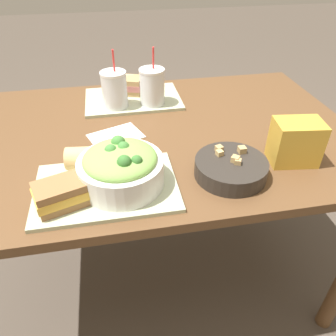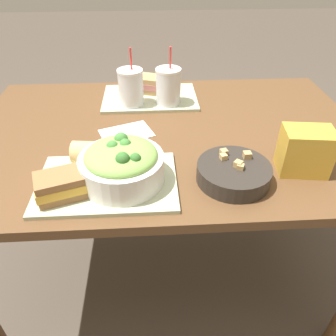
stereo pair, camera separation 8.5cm
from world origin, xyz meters
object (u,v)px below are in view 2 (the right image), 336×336
(salad_bowl, at_px, (122,164))
(sandwich_far, at_px, (143,83))
(drink_cup_red, at_px, (168,87))
(chip_bag, at_px, (305,151))
(soup_bowl, at_px, (234,172))
(napkin_folded, at_px, (126,133))
(baguette_near, at_px, (102,153))
(baguette_far, at_px, (138,81))
(sandwich_near, at_px, (66,184))
(drink_cup_dark, at_px, (131,88))

(salad_bowl, relative_size, sandwich_far, 1.35)
(drink_cup_red, xyz_separation_m, chip_bag, (0.35, -0.44, -0.01))
(soup_bowl, xyz_separation_m, napkin_folded, (-0.31, 0.27, -0.02))
(baguette_near, xyz_separation_m, baguette_far, (0.09, 0.54, 0.00))
(baguette_far, distance_m, napkin_folded, 0.37)
(soup_bowl, relative_size, sandwich_near, 1.20)
(soup_bowl, xyz_separation_m, sandwich_near, (-0.44, -0.05, 0.02))
(soup_bowl, bearing_deg, sandwich_near, -173.95)
(drink_cup_dark, xyz_separation_m, chip_bag, (0.49, -0.44, -0.01))
(sandwich_near, relative_size, napkin_folded, 0.85)
(salad_bowl, height_order, sandwich_near, salad_bowl)
(baguette_near, distance_m, chip_bag, 0.57)
(sandwich_far, relative_size, napkin_folded, 0.83)
(sandwich_near, distance_m, sandwich_far, 0.68)
(chip_bag, bearing_deg, napkin_folded, 162.34)
(chip_bag, bearing_deg, salad_bowl, -169.20)
(soup_bowl, height_order, drink_cup_red, drink_cup_red)
(baguette_near, height_order, drink_cup_red, drink_cup_red)
(baguette_near, height_order, chip_bag, chip_bag)
(chip_bag, bearing_deg, sandwich_near, -165.51)
(soup_bowl, xyz_separation_m, sandwich_far, (-0.25, 0.60, 0.02))
(baguette_near, bearing_deg, drink_cup_dark, -3.48)
(sandwich_far, height_order, drink_cup_red, drink_cup_red)
(sandwich_far, xyz_separation_m, drink_cup_red, (0.10, -0.12, 0.03))
(sandwich_near, bearing_deg, sandwich_far, 54.72)
(soup_bowl, relative_size, sandwich_far, 1.22)
(drink_cup_red, bearing_deg, sandwich_far, 127.93)
(baguette_near, height_order, drink_cup_dark, drink_cup_dark)
(salad_bowl, xyz_separation_m, chip_bag, (0.51, 0.03, -0.00))
(drink_cup_dark, distance_m, napkin_folded, 0.22)
(salad_bowl, xyz_separation_m, sandwich_far, (0.05, 0.60, -0.02))
(baguette_near, bearing_deg, soup_bowl, -96.87)
(salad_bowl, xyz_separation_m, napkin_folded, (-0.00, 0.27, -0.06))
(soup_bowl, distance_m, sandwich_far, 0.65)
(sandwich_near, distance_m, baguette_near, 0.16)
(sandwich_near, bearing_deg, soup_bowl, -12.52)
(drink_cup_red, distance_m, napkin_folded, 0.27)
(napkin_folded, bearing_deg, salad_bowl, -89.14)
(sandwich_near, relative_size, drink_cup_red, 0.78)
(soup_bowl, distance_m, baguette_far, 0.69)
(salad_bowl, xyz_separation_m, baguette_near, (-0.06, 0.09, -0.02))
(sandwich_near, xyz_separation_m, sandwich_far, (0.19, 0.65, -0.00))
(baguette_far, relative_size, chip_bag, 0.95)
(baguette_near, xyz_separation_m, napkin_folded, (0.06, 0.18, -0.04))
(salad_bowl, bearing_deg, drink_cup_dark, 88.76)
(salad_bowl, height_order, soup_bowl, salad_bowl)
(salad_bowl, relative_size, baguette_near, 1.29)
(soup_bowl, height_order, chip_bag, chip_bag)
(sandwich_far, distance_m, drink_cup_dark, 0.14)
(salad_bowl, height_order, baguette_near, salad_bowl)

